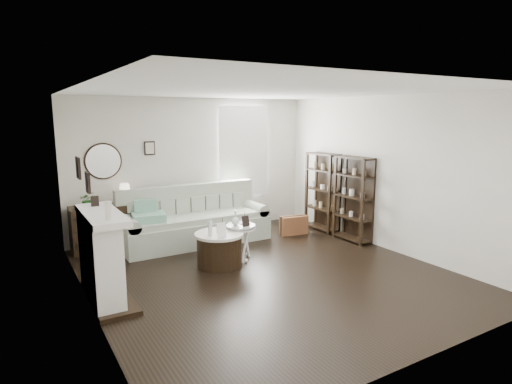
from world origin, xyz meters
TOP-DOWN VIEW (x-y plane):
  - room at (0.73, 2.70)m, footprint 5.50×5.50m
  - fireplace at (-2.32, 0.30)m, footprint 0.50×1.40m
  - shelf_unit_far at (2.33, 1.55)m, footprint 0.30×0.80m
  - shelf_unit_near at (2.33, 0.65)m, footprint 0.30×0.80m
  - sofa at (-0.31, 2.08)m, footprint 2.73×0.94m
  - quilt at (-1.20, 1.95)m, footprint 0.62×0.54m
  - suitcase at (1.61, 1.54)m, footprint 0.58×0.27m
  - dresser at (-1.81, 2.47)m, footprint 1.20×0.51m
  - table_lamp at (-1.46, 2.47)m, footprint 0.24×0.24m
  - potted_plant at (-2.11, 2.42)m, footprint 0.26×0.23m
  - drum_table at (-0.47, 0.67)m, footprint 0.78×0.78m
  - pedestal_table at (-0.03, 0.75)m, footprint 0.49×0.49m
  - eiffel_drum at (-0.38, 0.72)m, footprint 0.14×0.14m
  - bottle_drum at (-0.66, 0.58)m, footprint 0.07×0.07m
  - card_frame_drum at (-0.52, 0.47)m, footprint 0.17×0.08m
  - eiffel_ped at (0.06, 0.78)m, footprint 0.11×0.11m
  - flask_ped at (-0.12, 0.77)m, footprint 0.13×0.13m
  - card_frame_ped at (-0.01, 0.62)m, footprint 0.13×0.06m

SIDE VIEW (x-z plane):
  - suitcase at x=1.61m, z-range 0.00..0.37m
  - drum_table at x=-0.47m, z-range 0.00..0.54m
  - sofa at x=-0.31m, z-range -0.18..0.88m
  - dresser at x=-1.81m, z-range 0.00..0.80m
  - fireplace at x=-2.32m, z-range -0.38..1.46m
  - pedestal_table at x=-0.03m, z-range 0.25..0.84m
  - quilt at x=-1.20m, z-range 0.55..0.69m
  - eiffel_drum at x=-0.38m, z-range 0.54..0.74m
  - card_frame_drum at x=-0.52m, z-range 0.54..0.75m
  - bottle_drum at x=-0.66m, z-range 0.54..0.82m
  - card_frame_ped at x=-0.01m, z-range 0.59..0.77m
  - eiffel_ped at x=0.06m, z-range 0.59..0.77m
  - flask_ped at x=-0.12m, z-range 0.59..0.84m
  - shelf_unit_far at x=2.33m, z-range 0.00..1.60m
  - shelf_unit_near at x=2.33m, z-range 0.00..1.60m
  - potted_plant at x=-2.11m, z-range 0.80..1.07m
  - table_lamp at x=-1.46m, z-range 0.80..1.15m
  - room at x=0.73m, z-range -1.15..4.35m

